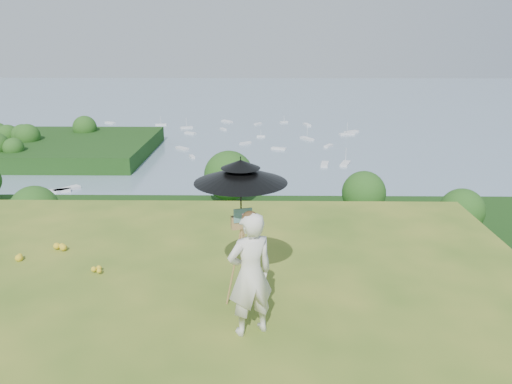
# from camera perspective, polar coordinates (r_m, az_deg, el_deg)

# --- Properties ---
(shoreline_tier) EXTENTS (170.00, 28.00, 8.00)m
(shoreline_tier) POSITION_cam_1_polar(r_m,az_deg,el_deg) (89.15, -0.72, -9.05)
(shoreline_tier) COLOR #74685C
(shoreline_tier) RESTS_ON bay_water
(bay_water) EXTENTS (700.00, 700.00, 0.00)m
(bay_water) POSITION_cam_1_polar(r_m,az_deg,el_deg) (247.61, 0.28, 8.74)
(bay_water) COLOR gray
(bay_water) RESTS_ON ground
(peninsula) EXTENTS (90.00, 60.00, 12.00)m
(peninsula) POSITION_cam_1_polar(r_m,az_deg,el_deg) (180.40, -24.68, 5.43)
(peninsula) COLOR #19370F
(peninsula) RESTS_ON bay_water
(slope_trees) EXTENTS (110.00, 50.00, 6.00)m
(slope_trees) POSITION_cam_1_polar(r_m,az_deg,el_deg) (44.02, -2.18, -7.93)
(slope_trees) COLOR #2A5118
(slope_trees) RESTS_ON forest_slope
(harbor_town) EXTENTS (110.00, 22.00, 5.00)m
(harbor_town) POSITION_cam_1_polar(r_m,az_deg,el_deg) (86.44, -0.73, -5.20)
(harbor_town) COLOR silver
(harbor_town) RESTS_ON shoreline_tier
(moored_boats) EXTENTS (140.00, 140.00, 0.70)m
(moored_boats) POSITION_cam_1_polar(r_m,az_deg,el_deg) (170.52, -4.19, 4.78)
(moored_boats) COLOR silver
(moored_boats) RESTS_ON bay_water
(wildflowers) EXTENTS (10.00, 10.50, 0.12)m
(wildflowers) POSITION_cam_1_polar(r_m,az_deg,el_deg) (6.64, -19.96, -19.24)
(wildflowers) COLOR gold
(wildflowers) RESTS_ON ground
(painter) EXTENTS (0.76, 0.66, 1.76)m
(painter) POSITION_cam_1_polar(r_m,az_deg,el_deg) (6.73, -0.66, -9.36)
(painter) COLOR silver
(painter) RESTS_ON ground
(field_easel) EXTENTS (0.77, 0.77, 1.62)m
(field_easel) POSITION_cam_1_polar(r_m,az_deg,el_deg) (7.30, -1.58, -7.73)
(field_easel) COLOR #AA7647
(field_easel) RESTS_ON ground
(sun_umbrella) EXTENTS (1.77, 1.77, 1.01)m
(sun_umbrella) POSITION_cam_1_polar(r_m,az_deg,el_deg) (6.95, -1.75, 0.03)
(sun_umbrella) COLOR black
(sun_umbrella) RESTS_ON field_easel
(painter_cap) EXTENTS (0.30, 0.32, 0.10)m
(painter_cap) POSITION_cam_1_polar(r_m,az_deg,el_deg) (6.40, -0.68, -2.72)
(painter_cap) COLOR #C46B79
(painter_cap) RESTS_ON painter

